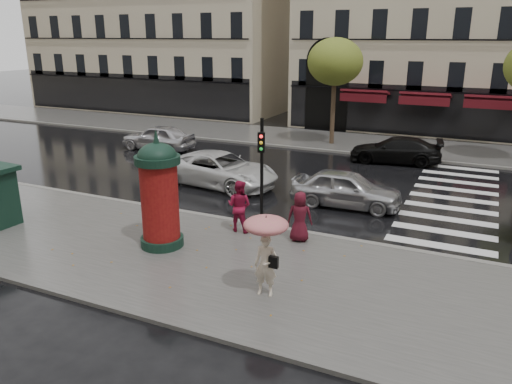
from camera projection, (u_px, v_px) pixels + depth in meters
The scene contains 16 objects.
ground at pixel (226, 260), 15.73m from camera, with size 160.00×160.00×0.00m, color black.
near_sidewalk at pixel (218, 264), 15.28m from camera, with size 90.00×7.00×0.12m, color #474744.
far_sidewalk at pixel (366, 144), 32.12m from camera, with size 90.00×6.00×0.12m, color #474744.
near_kerb at pixel (265, 226), 18.30m from camera, with size 90.00×0.25×0.14m, color slate.
far_kerb at pixel (354, 153), 29.53m from camera, with size 90.00×0.25×0.14m, color slate.
zebra_crossing at pixel (453, 198), 21.60m from camera, with size 3.60×11.75×0.01m, color silver.
tree_far_left at pixel (335, 62), 30.53m from camera, with size 3.40×3.40×6.64m.
woman_umbrella at pixel (266, 243), 12.94m from camera, with size 1.18×1.18×2.27m.
woman_red at pixel (239, 206), 17.47m from camera, with size 0.90×0.70×1.85m, color maroon.
man_burgundy at pixel (300, 217), 16.64m from camera, with size 0.84×0.55×1.71m, color #4C0F1B.
morris_column at pixel (159, 192), 15.95m from camera, with size 1.45×1.45×3.89m.
traffic_light at pixel (262, 163), 17.33m from camera, with size 0.29×0.39×3.95m.
car_silver at pixel (346, 189), 20.40m from camera, with size 1.80×4.48×1.53m, color #B0B1B5.
car_white at pixel (220, 169), 23.23m from camera, with size 2.59×5.61×1.56m, color silver.
car_black at pixel (395, 150), 27.45m from camera, with size 1.99×4.89×1.42m, color black.
car_far_silver at pixel (158, 137), 30.49m from camera, with size 1.84×4.58×1.56m, color silver.
Camera 1 is at (6.94, -12.60, 6.77)m, focal length 35.00 mm.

